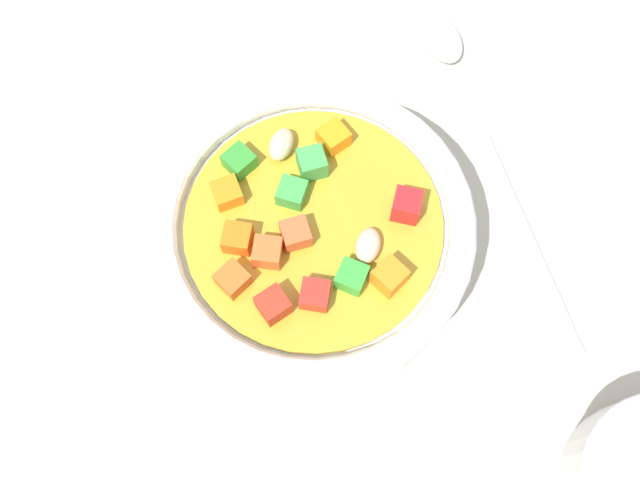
% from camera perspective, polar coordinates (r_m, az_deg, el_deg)
% --- Properties ---
extents(ground_plane, '(1.40, 1.40, 0.02)m').
position_cam_1_polar(ground_plane, '(0.44, 0.00, -1.77)').
color(ground_plane, '#BAB2A0').
extents(soup_bowl_main, '(0.17, 0.17, 0.07)m').
position_cam_1_polar(soup_bowl_main, '(0.40, -0.01, 0.17)').
color(soup_bowl_main, white).
rests_on(soup_bowl_main, ground_plane).
extents(spoon, '(0.23, 0.08, 0.01)m').
position_cam_1_polar(spoon, '(0.47, 13.25, 7.44)').
color(spoon, silver).
rests_on(spoon, ground_plane).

